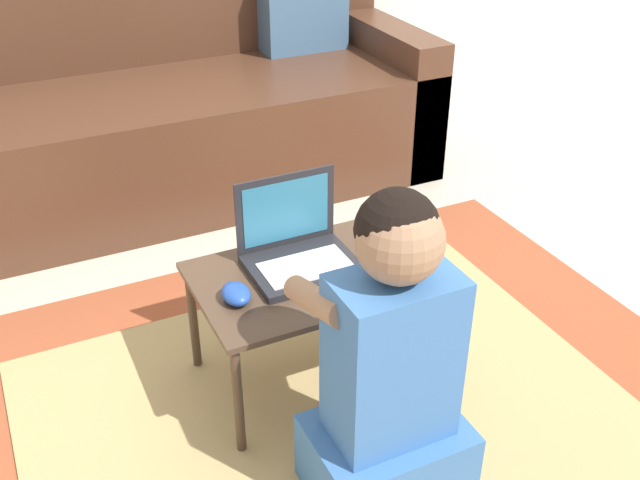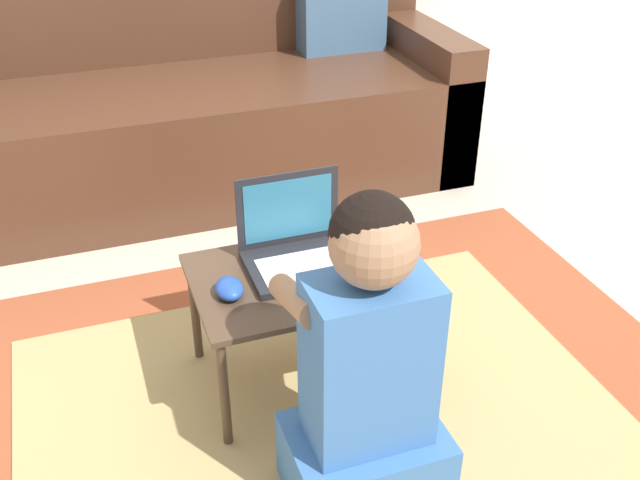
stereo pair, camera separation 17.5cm
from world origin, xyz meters
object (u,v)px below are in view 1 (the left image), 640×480
Objects in this scene: person_seated at (390,372)px; laptop_desk at (303,288)px; couch at (163,113)px; computer_mouse at (236,294)px; laptop at (299,252)px.

laptop_desk is at bearing 91.26° from person_seated.
laptop_desk is 0.71× the size of person_seated.
couch is 22.03× the size of computer_mouse.
laptop_desk is 0.09m from laptop.
couch reaches higher than laptop_desk.
person_seated reaches higher than laptop_desk.
laptop is at bearing 21.69° from computer_mouse.
person_seated is at bearing -90.34° from laptop.
computer_mouse is 0.12× the size of person_seated.
person_seated is at bearing -63.11° from computer_mouse.
laptop_desk is 0.43m from person_seated.
laptop is 0.22m from computer_mouse.
computer_mouse is (-0.20, -0.08, -0.02)m from laptop.
laptop is 2.89× the size of computer_mouse.
couch is at bearing 81.97° from computer_mouse.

